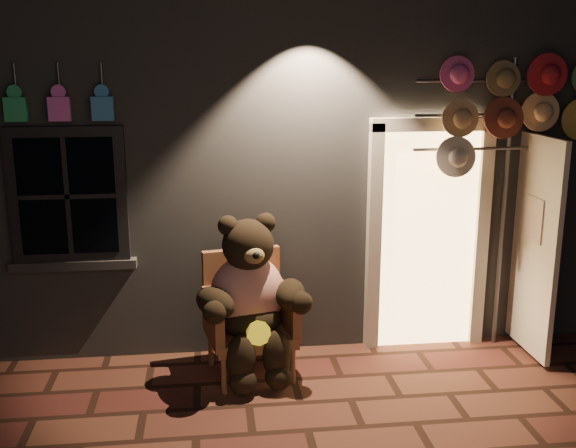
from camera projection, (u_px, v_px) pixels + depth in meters
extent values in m
plane|color=brown|center=(308.00, 430.00, 5.04)|extent=(60.00, 60.00, 0.00)
cube|color=slate|center=(262.00, 144.00, 8.50)|extent=(7.00, 5.00, 3.30)
cube|color=black|center=(260.00, 1.00, 8.09)|extent=(7.30, 5.30, 0.16)
cube|color=black|center=(69.00, 195.00, 5.85)|extent=(1.00, 0.10, 1.20)
cube|color=black|center=(68.00, 196.00, 5.83)|extent=(0.82, 0.06, 1.02)
cube|color=slate|center=(74.00, 265.00, 6.01)|extent=(1.10, 0.14, 0.08)
cube|color=#FFC372|center=(426.00, 238.00, 6.38)|extent=(0.92, 0.10, 2.10)
cube|color=beige|center=(374.00, 241.00, 6.28)|extent=(0.12, 0.12, 2.20)
cube|color=beige|center=(480.00, 238.00, 6.40)|extent=(0.12, 0.12, 2.20)
cube|color=beige|center=(434.00, 124.00, 6.08)|extent=(1.16, 0.12, 0.12)
cube|color=beige|center=(535.00, 246.00, 6.12)|extent=(0.05, 0.80, 2.00)
cube|color=#2A9B60|center=(16.00, 109.00, 5.56)|extent=(0.18, 0.07, 0.20)
cylinder|color=#59595E|center=(15.00, 78.00, 5.55)|extent=(0.02, 0.02, 0.25)
cube|color=#D959BA|center=(60.00, 109.00, 5.60)|extent=(0.18, 0.07, 0.20)
cylinder|color=#59595E|center=(59.00, 78.00, 5.60)|extent=(0.02, 0.02, 0.25)
cube|color=teal|center=(103.00, 109.00, 5.64)|extent=(0.18, 0.07, 0.20)
cylinder|color=#59595E|center=(102.00, 78.00, 5.64)|extent=(0.02, 0.02, 0.25)
cube|color=#956039|center=(250.00, 335.00, 5.86)|extent=(0.80, 0.76, 0.10)
cube|color=#956039|center=(242.00, 286.00, 6.05)|extent=(0.70, 0.21, 0.70)
cube|color=#956039|center=(213.00, 318.00, 5.70)|extent=(0.19, 0.60, 0.40)
cube|color=#956039|center=(287.00, 310.00, 5.89)|extent=(0.19, 0.60, 0.40)
cylinder|color=#956039|center=(224.00, 375.00, 5.57)|extent=(0.05, 0.05, 0.32)
cylinder|color=#956039|center=(293.00, 366.00, 5.74)|extent=(0.05, 0.05, 0.32)
cylinder|color=#956039|center=(211.00, 349.00, 6.08)|extent=(0.05, 0.05, 0.32)
cylinder|color=#956039|center=(274.00, 340.00, 6.26)|extent=(0.05, 0.05, 0.32)
ellipsoid|color=red|center=(247.00, 293.00, 5.81)|extent=(0.73, 0.63, 0.68)
ellipsoid|color=black|center=(250.00, 318.00, 5.79)|extent=(0.61, 0.55, 0.32)
sphere|color=black|center=(248.00, 245.00, 5.66)|extent=(0.51, 0.51, 0.44)
sphere|color=black|center=(228.00, 226.00, 5.60)|extent=(0.17, 0.17, 0.17)
sphere|color=black|center=(266.00, 223.00, 5.69)|extent=(0.17, 0.17, 0.17)
ellipsoid|color=olive|center=(254.00, 256.00, 5.48)|extent=(0.19, 0.15, 0.14)
ellipsoid|color=black|center=(215.00, 303.00, 5.52)|extent=(0.44, 0.51, 0.25)
ellipsoid|color=black|center=(291.00, 294.00, 5.71)|extent=(0.32, 0.48, 0.25)
ellipsoid|color=black|center=(241.00, 359.00, 5.54)|extent=(0.25, 0.25, 0.42)
ellipsoid|color=black|center=(276.00, 354.00, 5.62)|extent=(0.25, 0.25, 0.42)
sphere|color=black|center=(243.00, 381.00, 5.52)|extent=(0.23, 0.23, 0.23)
sphere|color=black|center=(279.00, 376.00, 5.61)|extent=(0.23, 0.23, 0.23)
cylinder|color=yellow|center=(259.00, 333.00, 5.53)|extent=(0.22, 0.12, 0.20)
cylinder|color=#59595E|center=(504.00, 207.00, 6.29)|extent=(0.04, 0.04, 2.72)
cylinder|color=#59595E|center=(482.00, 81.00, 5.95)|extent=(1.21, 0.03, 0.03)
cylinder|color=#59595E|center=(480.00, 115.00, 6.03)|extent=(1.21, 0.03, 0.03)
cylinder|color=#59595E|center=(478.00, 149.00, 6.10)|extent=(1.21, 0.03, 0.03)
cylinder|color=#DD4F8F|center=(458.00, 75.00, 5.86)|extent=(0.34, 0.11, 0.35)
cylinder|color=olive|center=(504.00, 75.00, 5.87)|extent=(0.34, 0.11, 0.35)
cylinder|color=red|center=(549.00, 75.00, 5.89)|extent=(0.34, 0.11, 0.35)
cylinder|color=tan|center=(457.00, 116.00, 5.91)|extent=(0.34, 0.11, 0.35)
cylinder|color=brown|center=(502.00, 116.00, 5.93)|extent=(0.34, 0.11, 0.35)
cylinder|color=#FEC17B|center=(542.00, 115.00, 6.03)|extent=(0.34, 0.11, 0.35)
cylinder|color=beige|center=(456.00, 157.00, 5.97)|extent=(0.34, 0.11, 0.35)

